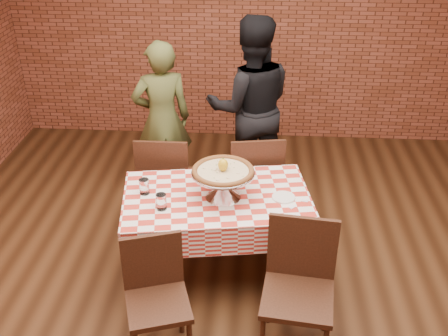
{
  "coord_description": "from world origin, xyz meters",
  "views": [
    {
      "loc": [
        0.12,
        -3.02,
        2.89
      ],
      "look_at": [
        -0.12,
        0.43,
        0.95
      ],
      "focal_mm": 42.66,
      "sensor_mm": 36.0,
      "label": 1
    }
  ],
  "objects": [
    {
      "name": "tablecloth",
      "position": [
        -0.17,
        0.35,
        0.64
      ],
      "size": [
        1.53,
        1.07,
        0.24
      ],
      "primitive_type": null,
      "rotation": [
        0.0,
        0.0,
        0.16
      ],
      "color": "red",
      "rests_on": "table"
    },
    {
      "name": "chair_near_right",
      "position": [
        0.42,
        -0.38,
        0.47
      ],
      "size": [
        0.51,
        0.51,
        0.94
      ],
      "primitive_type": null,
      "rotation": [
        0.0,
        0.0,
        -0.12
      ],
      "color": "#412214",
      "rests_on": "ground"
    },
    {
      "name": "diner_black",
      "position": [
        0.05,
        1.75,
        0.89
      ],
      "size": [
        0.96,
        0.79,
        1.78
      ],
      "primitive_type": "imported",
      "rotation": [
        0.0,
        0.0,
        3.29
      ],
      "color": "black",
      "rests_on": "ground"
    },
    {
      "name": "pizza",
      "position": [
        -0.12,
        0.33,
        0.98
      ],
      "size": [
        0.59,
        0.59,
        0.03
      ],
      "primitive_type": "cylinder",
      "rotation": [
        0.0,
        0.0,
        0.37
      ],
      "color": "beige",
      "rests_on": "pizza_stand"
    },
    {
      "name": "water_glass_right",
      "position": [
        -0.71,
        0.34,
        0.82
      ],
      "size": [
        0.09,
        0.09,
        0.12
      ],
      "primitive_type": "cylinder",
      "rotation": [
        0.0,
        0.0,
        0.16
      ],
      "color": "white",
      "rests_on": "tablecloth"
    },
    {
      "name": "back_wall",
      "position": [
        0.0,
        3.0,
        1.45
      ],
      "size": [
        5.5,
        0.0,
        5.5
      ],
      "primitive_type": "plane",
      "rotation": [
        1.57,
        0.0,
        0.0
      ],
      "color": "brown",
      "rests_on": "ground"
    },
    {
      "name": "table",
      "position": [
        -0.17,
        0.35,
        0.38
      ],
      "size": [
        1.49,
        1.03,
        0.75
      ],
      "primitive_type": "cube",
      "rotation": [
        0.0,
        0.0,
        0.16
      ],
      "color": "#412214",
      "rests_on": "ground"
    },
    {
      "name": "side_plate",
      "position": [
        0.33,
        0.35,
        0.76
      ],
      "size": [
        0.2,
        0.2,
        0.01
      ],
      "primitive_type": "cylinder",
      "rotation": [
        0.0,
        0.0,
        0.16
      ],
      "color": "white",
      "rests_on": "tablecloth"
    },
    {
      "name": "sweetener_packet_a",
      "position": [
        0.39,
        0.23,
        0.76
      ],
      "size": [
        0.06,
        0.06,
        0.0
      ],
      "primitive_type": "cube",
      "rotation": [
        0.0,
        0.0,
        0.73
      ],
      "color": "white",
      "rests_on": "tablecloth"
    },
    {
      "name": "chair_far_right",
      "position": [
        0.1,
        1.12,
        0.47
      ],
      "size": [
        0.53,
        0.53,
        0.94
      ],
      "primitive_type": null,
      "rotation": [
        0.0,
        0.0,
        3.31
      ],
      "color": "#412214",
      "rests_on": "ground"
    },
    {
      "name": "chair_far_left",
      "position": [
        -0.68,
        1.07,
        0.47
      ],
      "size": [
        0.46,
        0.46,
        0.94
      ],
      "primitive_type": null,
      "rotation": [
        0.0,
        0.0,
        3.14
      ],
      "color": "#412214",
      "rests_on": "ground"
    },
    {
      "name": "pizza_stand",
      "position": [
        -0.12,
        0.33,
        0.86
      ],
      "size": [
        0.62,
        0.62,
        0.21
      ],
      "primitive_type": null,
      "rotation": [
        0.0,
        0.0,
        0.37
      ],
      "color": "silver",
      "rests_on": "tablecloth"
    },
    {
      "name": "lemon",
      "position": [
        -0.12,
        0.33,
        1.03
      ],
      "size": [
        0.1,
        0.1,
        0.1
      ],
      "primitive_type": "ellipsoid",
      "rotation": [
        0.0,
        0.0,
        0.37
      ],
      "color": "gold",
      "rests_on": "pizza"
    },
    {
      "name": "sweetener_packet_b",
      "position": [
        0.49,
        0.32,
        0.76
      ],
      "size": [
        0.06,
        0.05,
        0.0
      ],
      "primitive_type": "cube",
      "rotation": [
        0.0,
        0.0,
        -0.23
      ],
      "color": "white",
      "rests_on": "tablecloth"
    },
    {
      "name": "water_glass_left",
      "position": [
        -0.55,
        0.14,
        0.82
      ],
      "size": [
        0.09,
        0.09,
        0.12
      ],
      "primitive_type": "cylinder",
      "rotation": [
        0.0,
        0.0,
        0.16
      ],
      "color": "white",
      "rests_on": "tablecloth"
    },
    {
      "name": "condiment_caddy",
      "position": [
        -0.15,
        0.62,
        0.83
      ],
      "size": [
        0.12,
        0.1,
        0.14
      ],
      "primitive_type": "cube",
      "rotation": [
        0.0,
        0.0,
        0.22
      ],
      "color": "silver",
      "rests_on": "tablecloth"
    },
    {
      "name": "diner_olive",
      "position": [
        -0.8,
        1.65,
        0.78
      ],
      "size": [
        0.66,
        0.53,
        1.56
      ],
      "primitive_type": "imported",
      "rotation": [
        0.0,
        0.0,
        3.46
      ],
      "color": "#4D5429",
      "rests_on": "ground"
    },
    {
      "name": "chair_near_left",
      "position": [
        -0.48,
        -0.51,
        0.44
      ],
      "size": [
        0.5,
        0.5,
        0.88
      ],
      "primitive_type": null,
      "rotation": [
        0.0,
        0.0,
        0.31
      ],
      "color": "#412214",
      "rests_on": "ground"
    },
    {
      "name": "ground",
      "position": [
        0.0,
        0.0,
        0.0
      ],
      "size": [
        6.0,
        6.0,
        0.0
      ],
      "primitive_type": "plane",
      "color": "black",
      "rests_on": "ground"
    }
  ]
}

